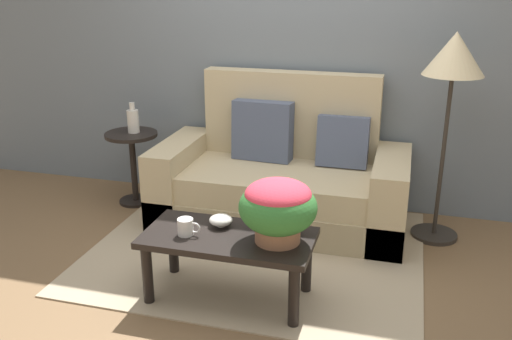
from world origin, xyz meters
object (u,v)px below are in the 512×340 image
at_px(coffee_mug, 186,227).
at_px(potted_plant, 278,206).
at_px(snack_bowl, 221,220).
at_px(table_vase, 133,120).
at_px(floor_lamp, 453,68).
at_px(coffee_table, 228,245).
at_px(side_table, 133,155).
at_px(couch, 282,180).

bearing_deg(coffee_mug, potted_plant, 6.87).
bearing_deg(snack_bowl, table_vase, 135.51).
bearing_deg(snack_bowl, floor_lamp, 40.12).
xyz_separation_m(potted_plant, snack_bowl, (-0.37, 0.10, -0.18)).
relative_size(coffee_table, potted_plant, 2.26).
xyz_separation_m(coffee_mug, table_vase, (-0.98, 1.28, 0.25)).
xyz_separation_m(coffee_table, floor_lamp, (1.21, 1.19, 0.90)).
xyz_separation_m(floor_lamp, potted_plant, (-0.92, -1.19, -0.62)).
relative_size(side_table, potted_plant, 1.39).
bearing_deg(table_vase, coffee_table, -45.15).
relative_size(couch, side_table, 3.10).
xyz_separation_m(floor_lamp, coffee_mug, (-1.45, -1.25, -0.78)).
relative_size(couch, coffee_mug, 13.73).
relative_size(coffee_table, side_table, 1.62).
bearing_deg(potted_plant, couch, 101.69).
distance_m(side_table, table_vase, 0.29).
relative_size(side_table, floor_lamp, 0.41).
bearing_deg(floor_lamp, coffee_mug, -139.06).
bearing_deg(side_table, couch, -0.12).
distance_m(couch, coffee_table, 1.19).
distance_m(potted_plant, coffee_mug, 0.56).
xyz_separation_m(side_table, floor_lamp, (2.44, -0.00, 0.82)).
height_order(floor_lamp, coffee_mug, floor_lamp).
height_order(side_table, table_vase, table_vase).
bearing_deg(side_table, snack_bowl, -43.54).
relative_size(coffee_mug, snack_bowl, 0.99).
relative_size(floor_lamp, snack_bowl, 10.60).
relative_size(potted_plant, table_vase, 1.77).
relative_size(floor_lamp, table_vase, 5.98).
relative_size(floor_lamp, coffee_mug, 10.76).
distance_m(coffee_mug, snack_bowl, 0.23).
distance_m(potted_plant, snack_bowl, 0.43).
xyz_separation_m(couch, table_vase, (-1.26, 0.02, 0.39)).
xyz_separation_m(potted_plant, table_vase, (-1.51, 1.21, 0.08)).
height_order(coffee_table, snack_bowl, snack_bowl).
bearing_deg(table_vase, coffee_mug, -52.64).
bearing_deg(coffee_table, snack_bowl, 126.75).
distance_m(couch, potted_plant, 1.25).
bearing_deg(snack_bowl, coffee_table, -53.25).
height_order(floor_lamp, table_vase, floor_lamp).
bearing_deg(side_table, table_vase, 49.53).
relative_size(couch, coffee_table, 1.91).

